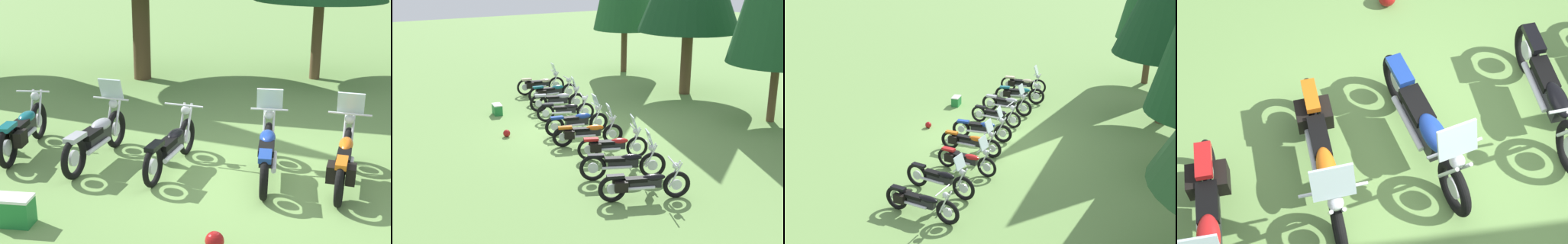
{
  "view_description": "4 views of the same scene",
  "coord_description": "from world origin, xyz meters",
  "views": [
    {
      "loc": [
        -1.43,
        -8.37,
        3.65
      ],
      "look_at": [
        -1.03,
        0.24,
        0.84
      ],
      "focal_mm": 49.87,
      "sensor_mm": 36.0,
      "label": 1
    },
    {
      "loc": [
        14.62,
        -8.88,
        5.71
      ],
      "look_at": [
        0.58,
        -0.04,
        0.53
      ],
      "focal_mm": 47.07,
      "sensor_mm": 36.0,
      "label": 2
    },
    {
      "loc": [
        17.04,
        1.08,
        7.45
      ],
      "look_at": [
        0.7,
        -0.2,
        0.95
      ],
      "focal_mm": 45.67,
      "sensor_mm": 36.0,
      "label": 3
    },
    {
      "loc": [
        2.95,
        2.88,
        6.78
      ],
      "look_at": [
        0.68,
        -0.42,
        0.76
      ],
      "focal_mm": 59.93,
      "sensor_mm": 36.0,
      "label": 4
    }
  ],
  "objects": [
    {
      "name": "motorcycle_5",
      "position": [
        1.29,
        -0.52,
        0.45
      ],
      "size": [
        1.07,
        2.22,
        1.35
      ],
      "rotation": [
        0.0,
        0.0,
        1.2
      ],
      "color": "black",
      "rests_on": "ground_plane"
    },
    {
      "name": "motorcycle_4",
      "position": [
        0.12,
        -0.16,
        0.46
      ],
      "size": [
        0.75,
        2.27,
        1.36
      ],
      "rotation": [
        0.0,
        0.0,
        1.36
      ],
      "color": "black",
      "rests_on": "ground_plane"
    },
    {
      "name": "ground_plane",
      "position": [
        0.0,
        0.0,
        0.0
      ],
      "size": [
        80.0,
        80.0,
        0.0
      ],
      "primitive_type": "plane",
      "color": "#6B934C"
    },
    {
      "name": "motorcycle_3",
      "position": [
        -1.44,
        0.26,
        0.42
      ],
      "size": [
        1.03,
        2.05,
        0.99
      ],
      "rotation": [
        0.0,
        0.0,
        1.18
      ],
      "color": "black",
      "rests_on": "ground_plane"
    },
    {
      "name": "motorcycle_6",
      "position": [
        2.71,
        -0.52,
        0.45
      ],
      "size": [
        1.08,
        2.02,
        1.35
      ],
      "rotation": [
        0.0,
        0.0,
        1.15
      ],
      "color": "black",
      "rests_on": "ground_plane"
    }
  ]
}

